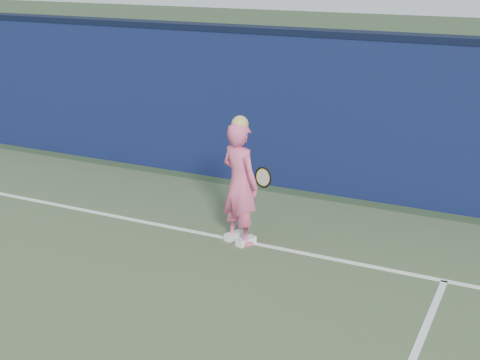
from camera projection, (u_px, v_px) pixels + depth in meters
The scene contains 4 objects.
backstop_wall at pixel (194, 102), 11.67m from camera, with size 24.00×0.40×2.50m, color #0D1939.
wall_cap at pixel (193, 26), 11.25m from camera, with size 24.00×0.42×0.10m, color black.
player at pixel (240, 183), 8.80m from camera, with size 0.72×0.61×1.76m.
racket at pixel (262, 177), 9.07m from camera, with size 0.48×0.33×0.29m.
Camera 1 is at (5.69, -3.51, 3.73)m, focal length 50.00 mm.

